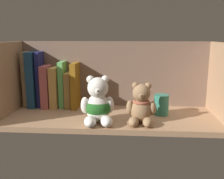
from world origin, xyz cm
name	(u,v)px	position (x,y,z in cm)	size (l,w,h in cm)	color
shelf_board	(111,118)	(0.00, 0.00, 1.00)	(81.49, 30.60, 2.00)	#A87F5B
shelf_back_panel	(114,76)	(0.00, 15.90, 15.30)	(83.89, 1.20, 30.61)	#765C4C
shelf_side_panel_left	(7,81)	(-41.55, 0.00, 15.30)	(1.60, 33.00, 30.61)	#A87F5B
shelf_side_panel_right	(222,84)	(41.55, 0.00, 15.30)	(1.60, 33.00, 30.61)	#A87F5B
book_0	(28,79)	(-38.34, 12.66, 14.08)	(1.81, 9.35, 24.15)	#8F7A5B
book_1	(34,79)	(-35.30, 12.66, 14.07)	(3.32, 12.50, 24.15)	navy
book_2	(41,79)	(-32.22, 12.66, 14.11)	(1.88, 9.56, 24.21)	navy
book_3	(48,86)	(-29.19, 12.66, 11.21)	(3.23, 13.23, 18.42)	#B85959
book_4	(56,87)	(-25.50, 12.66, 10.79)	(3.19, 12.45, 17.57)	tan
book_5	(63,84)	(-22.30, 12.66, 12.02)	(2.25, 9.56, 20.03)	#61B55F
book_6	(70,89)	(-19.38, 12.66, 9.68)	(2.63, 11.82, 15.37)	olive
book_7	(76,85)	(-16.39, 12.66, 11.83)	(2.40, 14.76, 19.65)	#8D5D15
teddy_bear_larger	(98,105)	(-4.16, -8.32, 8.79)	(12.78, 13.56, 17.28)	white
teddy_bear_smaller	(141,106)	(11.35, -7.77, 8.35)	(10.89, 11.08, 14.89)	#93704C
pillar_candle	(161,105)	(19.78, 2.85, 6.08)	(5.86, 5.86, 8.16)	#2D7A66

